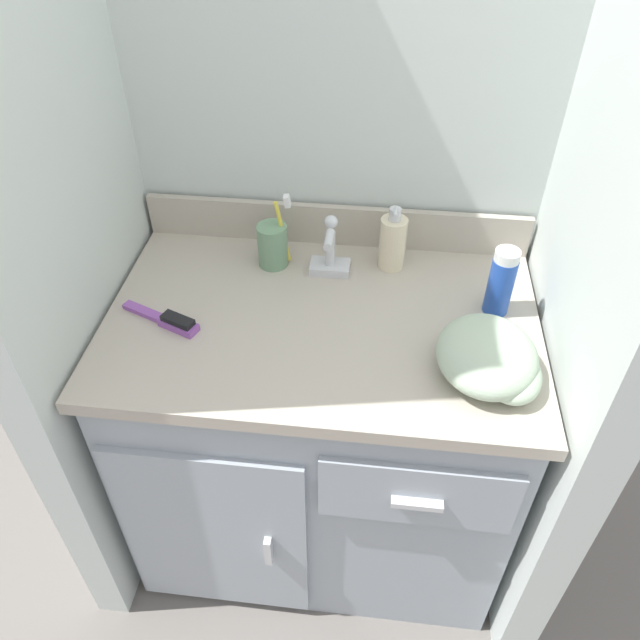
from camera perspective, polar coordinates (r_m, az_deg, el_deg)
name	(u,v)px	position (r m, az deg, el deg)	size (l,w,h in m)	color
ground_plane	(321,517)	(1.91, 0.11, -17.59)	(6.00, 6.00, 0.00)	slate
wall_back	(340,101)	(1.42, 1.84, 19.36)	(1.09, 0.08, 2.20)	silver
wall_left	(48,162)	(1.27, -23.65, 13.06)	(0.08, 0.66, 2.20)	silver
wall_right	(619,195)	(1.18, 25.70, 10.23)	(0.08, 0.66, 2.20)	silver
vanity	(321,432)	(1.57, 0.05, -10.19)	(0.91, 0.60, 0.77)	#9EA8B2
backsplash	(335,225)	(1.50, 1.40, 8.70)	(0.91, 0.02, 0.10)	#B2A899
sink_faucet	(330,254)	(1.40, 0.93, 6.08)	(0.09, 0.09, 0.14)	silver
toothbrush_cup	(273,245)	(1.43, -4.32, 6.89)	(0.08, 0.07, 0.18)	gray
soap_dispenser	(393,242)	(1.42, 6.66, 7.11)	(0.06, 0.06, 0.16)	beige
shaving_cream_can	(501,282)	(1.33, 16.23, 3.35)	(0.05, 0.05, 0.15)	#234CB2
hairbrush	(169,320)	(1.32, -13.63, -0.03)	(0.18, 0.10, 0.03)	purple
hand_towel	(492,359)	(1.20, 15.46, -3.46)	(0.19, 0.22, 0.09)	#A8BCA3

